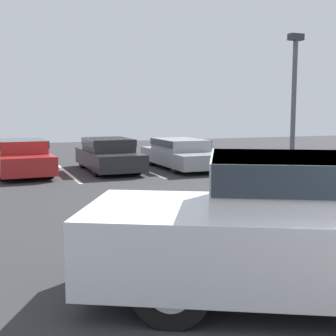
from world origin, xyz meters
name	(u,v)px	position (x,y,z in m)	size (l,w,h in m)	color
stall_stripe_b	(68,173)	(-1.46, 13.73, 0.00)	(0.12, 5.35, 0.01)	white
stall_stripe_c	(143,169)	(1.49, 13.73, 0.00)	(0.12, 5.35, 0.01)	white
stall_stripe_d	(209,166)	(4.44, 13.73, 0.00)	(0.12, 5.35, 0.01)	white
pickup_truck	(319,231)	(-0.44, 0.76, 0.92)	(6.12, 4.54, 1.84)	silver
parked_sedan_a	(22,156)	(-3.08, 13.95, 0.68)	(2.02, 4.41, 1.28)	maroon
parked_sedan_b	(109,154)	(0.14, 13.86, 0.67)	(1.81, 4.40, 1.26)	#232326
parked_sedan_c	(181,153)	(3.06, 13.60, 0.64)	(1.88, 4.78, 1.19)	gray
light_post	(294,88)	(9.27, 14.70, 3.38)	(0.70, 0.36, 5.84)	#515156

